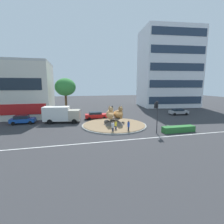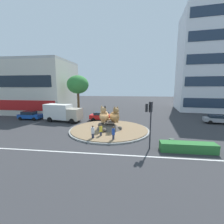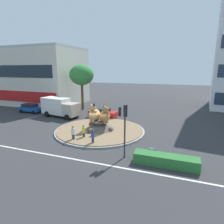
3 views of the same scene
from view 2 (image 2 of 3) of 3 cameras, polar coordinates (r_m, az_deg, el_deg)
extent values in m
plane|color=#333335|center=(22.47, -1.01, -6.82)|extent=(160.00, 160.00, 0.00)
cube|color=silver|center=(15.14, -5.53, -15.12)|extent=(112.00, 0.20, 0.01)
cylinder|color=gray|center=(22.45, -1.01, -6.60)|extent=(11.42, 11.42, 0.18)
cylinder|color=#846B4C|center=(22.41, -1.01, -6.27)|extent=(10.96, 10.96, 0.09)
cone|color=#564F47|center=(22.26, -1.01, -4.84)|extent=(3.73, 3.73, 1.06)
cylinder|color=#564F47|center=(22.15, -1.02, -3.66)|extent=(2.05, 2.05, 0.12)
ellipsoid|color=#564F47|center=(21.89, 2.97, -5.90)|extent=(0.59, 0.58, 0.47)
ellipsoid|color=#564F47|center=(23.54, -0.30, -4.78)|extent=(0.61, 0.58, 0.49)
ellipsoid|color=#564F47|center=(22.88, -4.04, -4.83)|extent=(0.99, 0.77, 0.79)
ellipsoid|color=#564F47|center=(20.80, -3.05, -6.64)|extent=(0.67, 0.65, 0.54)
ellipsoid|color=tan|center=(22.11, -2.94, -1.53)|extent=(1.33, 2.09, 1.51)
cylinder|color=tan|center=(21.68, -3.13, -1.30)|extent=(0.99, 0.99, 0.95)
sphere|color=tan|center=(21.39, -3.22, 0.80)|extent=(0.83, 0.83, 0.83)
torus|color=tan|center=(23.00, -1.72, -2.63)|extent=(1.00, 1.00, 0.19)
cone|color=black|center=(21.29, -2.63, 2.08)|extent=(0.34, 0.34, 0.34)
cone|color=tan|center=(21.37, -3.84, 2.09)|extent=(0.34, 0.34, 0.34)
cylinder|color=tan|center=(21.47, -2.82, -3.41)|extent=(0.26, 0.26, 0.38)
cylinder|color=tan|center=(21.53, -3.73, -3.38)|extent=(0.26, 0.26, 0.38)
ellipsoid|color=#9E703D|center=(21.84, 0.91, -1.74)|extent=(2.07, 2.36, 1.45)
cylinder|color=#9E703D|center=(21.45, 1.31, -1.50)|extent=(1.28, 1.28, 0.91)
sphere|color=#9E703D|center=(21.18, 1.47, 0.54)|extent=(0.80, 0.80, 0.80)
torus|color=#9E703D|center=(22.82, 0.89, -2.74)|extent=(1.18, 1.18, 0.18)
cone|color=#9E703D|center=(21.20, 2.02, 1.80)|extent=(0.44, 0.44, 0.33)
cone|color=#9E703D|center=(21.03, 0.92, 1.75)|extent=(0.44, 0.44, 0.33)
cylinder|color=#9E703D|center=(21.36, 2.05, -3.49)|extent=(0.25, 0.25, 0.36)
cylinder|color=#9E703D|center=(21.23, 1.23, -3.56)|extent=(0.25, 0.25, 0.36)
cylinder|color=#2D2D33|center=(15.85, 14.02, -5.02)|extent=(0.14, 0.14, 4.81)
cube|color=black|center=(15.71, 14.11, 1.84)|extent=(0.35, 0.28, 1.05)
sphere|color=red|center=(15.75, 14.09, 3.02)|extent=(0.18, 0.18, 0.18)
sphere|color=#392706|center=(15.79, 14.04, 1.88)|extent=(0.18, 0.18, 0.18)
sphere|color=black|center=(15.83, 14.00, 0.75)|extent=(0.18, 0.18, 0.18)
cube|color=black|center=(15.40, 12.67, 1.56)|extent=(0.23, 0.30, 0.80)
cube|color=beige|center=(45.58, -31.07, 7.62)|extent=(26.58, 12.75, 11.83)
cube|color=#B21919|center=(41.03, -36.14, 2.12)|extent=(25.40, 0.38, 2.13)
cube|color=#B2B2AD|center=(45.94, -31.74, 15.30)|extent=(26.58, 12.75, 0.50)
cube|color=silver|center=(49.27, 34.38, 14.96)|extent=(19.32, 14.17, 24.82)
cube|color=#233347|center=(43.32, 35.92, 2.59)|extent=(16.83, 2.08, 2.26)
cube|color=#2D7033|center=(17.04, 26.22, -11.60)|extent=(5.24, 1.20, 0.90)
cylinder|color=brown|center=(34.54, -12.29, 2.81)|extent=(0.49, 0.49, 4.88)
ellipsoid|color=#337F38|center=(34.33, -12.54, 9.92)|extent=(4.59, 4.59, 3.90)
cylinder|color=#33384C|center=(18.61, -7.05, -9.05)|extent=(0.30, 0.30, 0.82)
cylinder|color=silver|center=(18.38, -7.10, -6.78)|extent=(0.40, 0.40, 0.71)
sphere|color=brown|center=(18.25, -7.13, -5.34)|extent=(0.24, 0.24, 0.24)
cylinder|color=#33384C|center=(17.99, 0.51, -9.62)|extent=(0.26, 0.26, 0.83)
cylinder|color=#284CB2|center=(17.75, 0.51, -7.25)|extent=(0.35, 0.35, 0.72)
sphere|color=brown|center=(17.62, 0.52, -5.76)|extent=(0.24, 0.24, 0.24)
cylinder|color=#33384C|center=(19.39, -4.14, -8.33)|extent=(0.27, 0.27, 0.76)
cylinder|color=yellow|center=(19.18, -4.16, -6.31)|extent=(0.37, 0.37, 0.66)
sphere|color=brown|center=(19.07, -4.18, -5.04)|extent=(0.22, 0.22, 0.22)
cube|color=#19479E|center=(33.54, -28.00, -1.33)|extent=(4.29, 1.96, 0.70)
cube|color=#19232D|center=(33.57, -28.38, -0.26)|extent=(2.41, 1.70, 0.57)
cylinder|color=black|center=(33.56, -25.08, -1.72)|extent=(0.64, 0.23, 0.64)
cylinder|color=black|center=(32.04, -26.92, -2.34)|extent=(0.64, 0.23, 0.64)
cylinder|color=black|center=(35.18, -28.90, -1.53)|extent=(0.64, 0.23, 0.64)
cylinder|color=black|center=(33.73, -30.82, -2.11)|extent=(0.64, 0.23, 0.64)
cube|color=red|center=(28.84, -3.53, -1.77)|extent=(4.73, 1.98, 0.75)
cube|color=#19232D|center=(28.78, -4.00, -0.57)|extent=(2.67, 1.69, 0.47)
cylinder|color=black|center=(29.48, -0.21, -2.25)|extent=(0.65, 0.24, 0.64)
cylinder|color=black|center=(27.74, -0.85, -3.00)|extent=(0.65, 0.24, 0.64)
cylinder|color=black|center=(30.14, -5.99, -2.05)|extent=(0.65, 0.24, 0.64)
cylinder|color=black|center=(28.44, -6.96, -2.75)|extent=(0.65, 0.24, 0.64)
cube|color=#99999E|center=(32.10, 34.67, -2.37)|extent=(4.63, 2.37, 0.67)
cube|color=#19232D|center=(31.93, 34.39, -1.39)|extent=(2.67, 1.90, 0.43)
cylinder|color=black|center=(32.53, 31.67, -2.57)|extent=(0.66, 0.30, 0.64)
cylinder|color=black|center=(30.85, 32.61, -3.24)|extent=(0.66, 0.30, 0.64)
cube|color=#B7AD99|center=(27.88, -13.63, -0.83)|extent=(2.40, 2.64, 2.00)
cube|color=silver|center=(29.69, -19.28, 0.17)|extent=(5.08, 3.11, 2.67)
cylinder|color=black|center=(29.02, -12.26, -2.40)|extent=(0.94, 0.45, 0.90)
cylinder|color=black|center=(27.06, -14.68, -3.34)|extent=(0.94, 0.45, 0.90)
cylinder|color=black|center=(31.43, -19.39, -1.82)|extent=(0.94, 0.45, 0.90)
cylinder|color=black|center=(29.64, -22.06, -2.63)|extent=(0.94, 0.45, 0.90)
cylinder|color=#2D4233|center=(17.53, 21.12, -10.67)|extent=(0.56, 0.56, 0.90)
camera|label=1|loc=(12.41, -114.95, 0.67)|focal=26.55mm
camera|label=3|loc=(6.34, 98.17, 13.03)|focal=30.14mm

